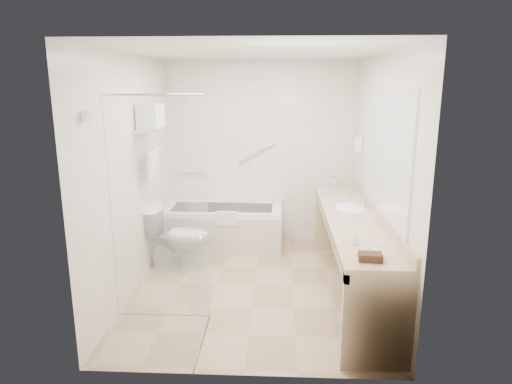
{
  "coord_description": "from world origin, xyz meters",
  "views": [
    {
      "loc": [
        0.24,
        -4.68,
        2.22
      ],
      "look_at": [
        0.0,
        0.3,
        1.0
      ],
      "focal_mm": 32.0,
      "sensor_mm": 36.0,
      "label": 1
    }
  ],
  "objects_px": {
    "vanity_counter": "(352,237)",
    "water_bottle_left": "(338,194)",
    "toilet": "(178,237)",
    "amenity_basket": "(370,257)",
    "bathtub": "(223,227)"
  },
  "relations": [
    {
      "from": "bathtub",
      "to": "vanity_counter",
      "type": "height_order",
      "value": "vanity_counter"
    },
    {
      "from": "bathtub",
      "to": "amenity_basket",
      "type": "relative_size",
      "value": 8.72
    },
    {
      "from": "bathtub",
      "to": "vanity_counter",
      "type": "xyz_separation_m",
      "value": [
        1.52,
        -1.39,
        0.36
      ]
    },
    {
      "from": "toilet",
      "to": "amenity_basket",
      "type": "bearing_deg",
      "value": -133.55
    },
    {
      "from": "vanity_counter",
      "to": "water_bottle_left",
      "type": "height_order",
      "value": "water_bottle_left"
    },
    {
      "from": "bathtub",
      "to": "water_bottle_left",
      "type": "xyz_separation_m",
      "value": [
        1.44,
        -0.74,
        0.66
      ]
    },
    {
      "from": "amenity_basket",
      "to": "water_bottle_left",
      "type": "relative_size",
      "value": 0.94
    },
    {
      "from": "vanity_counter",
      "to": "toilet",
      "type": "relative_size",
      "value": 3.51
    },
    {
      "from": "bathtub",
      "to": "toilet",
      "type": "height_order",
      "value": "toilet"
    },
    {
      "from": "amenity_basket",
      "to": "water_bottle_left",
      "type": "height_order",
      "value": "water_bottle_left"
    },
    {
      "from": "water_bottle_left",
      "to": "toilet",
      "type": "bearing_deg",
      "value": -179.53
    },
    {
      "from": "amenity_basket",
      "to": "water_bottle_left",
      "type": "xyz_separation_m",
      "value": [
        -0.03,
        1.81,
        0.06
      ]
    },
    {
      "from": "bathtub",
      "to": "vanity_counter",
      "type": "distance_m",
      "value": 2.09
    },
    {
      "from": "vanity_counter",
      "to": "water_bottle_left",
      "type": "distance_m",
      "value": 0.72
    },
    {
      "from": "toilet",
      "to": "water_bottle_left",
      "type": "height_order",
      "value": "water_bottle_left"
    }
  ]
}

